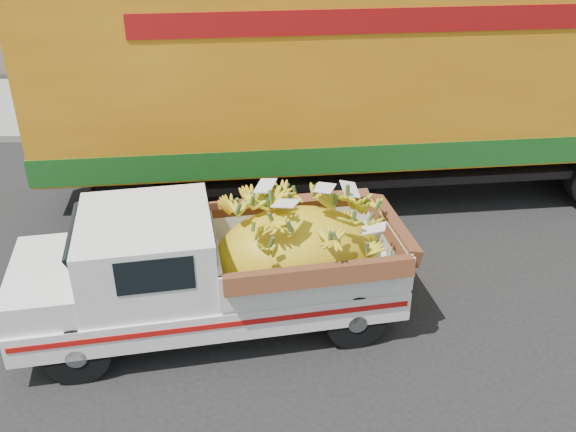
{
  "coord_description": "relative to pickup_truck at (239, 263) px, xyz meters",
  "views": [
    {
      "loc": [
        0.52,
        -6.69,
        5.31
      ],
      "look_at": [
        0.53,
        0.86,
        1.16
      ],
      "focal_mm": 40.0,
      "sensor_mm": 36.0,
      "label": 1
    }
  ],
  "objects": [
    {
      "name": "ground",
      "position": [
        0.09,
        -0.1,
        -0.89
      ],
      "size": [
        100.0,
        100.0,
        0.0
      ],
      "primitive_type": "plane",
      "color": "black",
      "rests_on": "ground"
    },
    {
      "name": "curb",
      "position": [
        0.09,
        6.31,
        -0.82
      ],
      "size": [
        60.0,
        0.25,
        0.15
      ],
      "primitive_type": "cube",
      "color": "gray",
      "rests_on": "ground"
    },
    {
      "name": "sidewalk",
      "position": [
        0.09,
        8.41,
        -0.82
      ],
      "size": [
        60.0,
        4.0,
        0.14
      ],
      "primitive_type": "cube",
      "color": "gray",
      "rests_on": "ground"
    },
    {
      "name": "pickup_truck",
      "position": [
        0.0,
        0.0,
        0.0
      ],
      "size": [
        4.98,
        2.59,
        1.66
      ],
      "rotation": [
        0.0,
        0.0,
        0.19
      ],
      "color": "black",
      "rests_on": "ground"
    },
    {
      "name": "semi_trailer",
      "position": [
        2.44,
        3.86,
        1.23
      ],
      "size": [
        12.04,
        3.83,
        3.8
      ],
      "rotation": [
        0.0,
        0.0,
        0.11
      ],
      "color": "black",
      "rests_on": "ground"
    }
  ]
}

